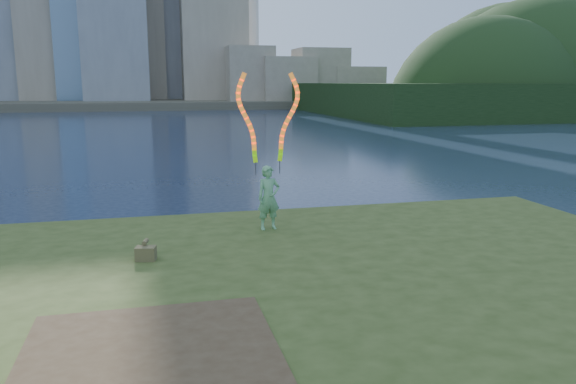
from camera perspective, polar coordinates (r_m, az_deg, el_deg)
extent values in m
plane|color=#17233B|center=(10.98, -1.87, -11.10)|extent=(320.00, 320.00, 0.00)
cube|color=#374619|center=(8.71, 1.66, -16.24)|extent=(20.00, 18.00, 0.30)
cube|color=#374619|center=(8.86, 1.14, -13.94)|extent=(17.00, 15.00, 0.30)
cube|color=#374619|center=(8.93, 0.81, -11.96)|extent=(14.00, 12.00, 0.30)
cube|color=#47331E|center=(7.53, -13.77, -15.54)|extent=(3.20, 3.00, 0.02)
cube|color=#4F4A3A|center=(105.03, -12.77, 8.89)|extent=(320.00, 40.00, 1.20)
cube|color=black|center=(90.31, 25.77, 8.65)|extent=(70.00, 42.00, 4.00)
imported|color=#12791D|center=(12.89, -1.97, -0.59)|extent=(0.59, 0.43, 1.48)
cylinder|color=black|center=(12.76, -3.31, 2.40)|extent=(0.02, 0.02, 0.30)
cylinder|color=black|center=(12.97, -0.84, 2.56)|extent=(0.02, 0.02, 0.30)
cube|color=#4E4629|center=(11.11, -14.25, -6.07)|extent=(0.42, 0.33, 0.27)
cylinder|color=#4E4629|center=(11.23, -14.29, -4.93)|extent=(0.14, 0.26, 0.09)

